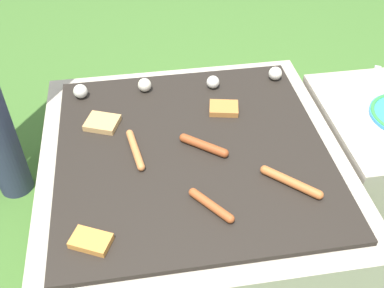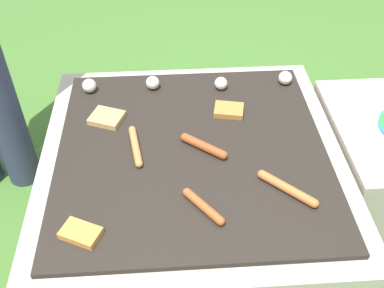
{
  "view_description": "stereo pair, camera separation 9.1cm",
  "coord_description": "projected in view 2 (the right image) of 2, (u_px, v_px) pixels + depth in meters",
  "views": [
    {
      "loc": [
        -0.16,
        -1.02,
        1.33
      ],
      "look_at": [
        0.0,
        0.0,
        0.38
      ],
      "focal_mm": 42.0,
      "sensor_mm": 36.0,
      "label": 1
    },
    {
      "loc": [
        -0.07,
        -1.03,
        1.33
      ],
      "look_at": [
        0.0,
        0.0,
        0.38
      ],
      "focal_mm": 42.0,
      "sensor_mm": 36.0,
      "label": 2
    }
  ],
  "objects": [
    {
      "name": "bread_slice_center",
      "position": [
        81.0,
        233.0,
        1.16
      ],
      "size": [
        0.12,
        0.1,
        0.02
      ],
      "color": "#D18438",
      "rests_on": "grill"
    },
    {
      "name": "ground_plane",
      "position": [
        192.0,
        220.0,
        1.66
      ],
      "size": [
        14.0,
        14.0,
        0.0
      ],
      "primitive_type": "plane",
      "color": "#3D6628"
    },
    {
      "name": "mushroom_row",
      "position": [
        186.0,
        82.0,
        1.64
      ],
      "size": [
        0.77,
        0.07,
        0.05
      ],
      "color": "silver",
      "rests_on": "grill"
    },
    {
      "name": "bread_slice_right",
      "position": [
        229.0,
        110.0,
        1.54
      ],
      "size": [
        0.11,
        0.09,
        0.02
      ],
      "color": "#B27033",
      "rests_on": "grill"
    },
    {
      "name": "sausage_mid_left",
      "position": [
        287.0,
        188.0,
        1.27
      ],
      "size": [
        0.15,
        0.14,
        0.03
      ],
      "color": "#B7602D",
      "rests_on": "grill"
    },
    {
      "name": "bread_slice_left",
      "position": [
        107.0,
        118.0,
        1.51
      ],
      "size": [
        0.13,
        0.12,
        0.02
      ],
      "color": "tan",
      "rests_on": "grill"
    },
    {
      "name": "sausage_mid_right",
      "position": [
        204.0,
        146.0,
        1.4
      ],
      "size": [
        0.14,
        0.12,
        0.03
      ],
      "color": "#93421E",
      "rests_on": "grill"
    },
    {
      "name": "sausage_back_center",
      "position": [
        203.0,
        206.0,
        1.23
      ],
      "size": [
        0.11,
        0.13,
        0.02
      ],
      "color": "#A34C23",
      "rests_on": "grill"
    },
    {
      "name": "sausage_front_center",
      "position": [
        135.0,
        146.0,
        1.41
      ],
      "size": [
        0.05,
        0.18,
        0.02
      ],
      "color": "#C6753D",
      "rests_on": "grill"
    },
    {
      "name": "grill",
      "position": [
        192.0,
        187.0,
        1.54
      ],
      "size": [
        0.96,
        0.96,
        0.36
      ],
      "color": "#A89E8C",
      "rests_on": "ground_plane"
    }
  ]
}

